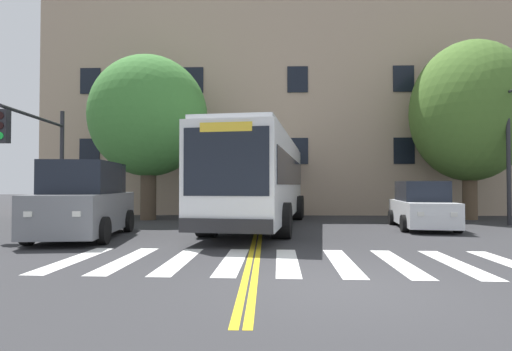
{
  "coord_description": "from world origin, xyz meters",
  "views": [
    {
      "loc": [
        -1.2,
        -6.47,
        1.63
      ],
      "look_at": [
        -1.62,
        8.6,
        1.98
      ],
      "focal_mm": 28.0,
      "sensor_mm": 36.0,
      "label": 1
    }
  ],
  "objects_px": {
    "car_grey_near_lane": "(85,202)",
    "street_tree_curbside_large": "(469,112)",
    "traffic_light_far_corner": "(38,145)",
    "street_tree_curbside_small": "(149,117)",
    "city_bus": "(263,178)",
    "car_white_far_lane": "(421,207)"
  },
  "relations": [
    {
      "from": "street_tree_curbside_large",
      "to": "street_tree_curbside_small",
      "type": "bearing_deg",
      "value": -178.08
    },
    {
      "from": "city_bus",
      "to": "car_white_far_lane",
      "type": "relative_size",
      "value": 2.92
    },
    {
      "from": "traffic_light_far_corner",
      "to": "street_tree_curbside_large",
      "type": "bearing_deg",
      "value": 16.48
    },
    {
      "from": "city_bus",
      "to": "traffic_light_far_corner",
      "type": "xyz_separation_m",
      "value": [
        -7.88,
        -2.31,
        1.13
      ]
    },
    {
      "from": "car_white_far_lane",
      "to": "street_tree_curbside_small",
      "type": "xyz_separation_m",
      "value": [
        -11.31,
        3.4,
        4.02
      ]
    },
    {
      "from": "car_grey_near_lane",
      "to": "car_white_far_lane",
      "type": "distance_m",
      "value": 11.76
    },
    {
      "from": "car_grey_near_lane",
      "to": "street_tree_curbside_large",
      "type": "xyz_separation_m",
      "value": [
        15.13,
        6.84,
        3.98
      ]
    },
    {
      "from": "city_bus",
      "to": "car_grey_near_lane",
      "type": "bearing_deg",
      "value": -143.98
    },
    {
      "from": "car_white_far_lane",
      "to": "city_bus",
      "type": "bearing_deg",
      "value": 170.3
    },
    {
      "from": "car_grey_near_lane",
      "to": "street_tree_curbside_large",
      "type": "height_order",
      "value": "street_tree_curbside_large"
    },
    {
      "from": "city_bus",
      "to": "car_grey_near_lane",
      "type": "relative_size",
      "value": 2.61
    },
    {
      "from": "city_bus",
      "to": "street_tree_curbside_large",
      "type": "distance_m",
      "value": 10.61
    },
    {
      "from": "city_bus",
      "to": "traffic_light_far_corner",
      "type": "bearing_deg",
      "value": -163.67
    },
    {
      "from": "traffic_light_far_corner",
      "to": "street_tree_curbside_small",
      "type": "height_order",
      "value": "street_tree_curbside_small"
    },
    {
      "from": "city_bus",
      "to": "traffic_light_far_corner",
      "type": "distance_m",
      "value": 8.29
    },
    {
      "from": "city_bus",
      "to": "traffic_light_far_corner",
      "type": "height_order",
      "value": "traffic_light_far_corner"
    },
    {
      "from": "traffic_light_far_corner",
      "to": "street_tree_curbside_small",
      "type": "distance_m",
      "value": 5.63
    },
    {
      "from": "car_grey_near_lane",
      "to": "traffic_light_far_corner",
      "type": "bearing_deg",
      "value": 146.13
    },
    {
      "from": "car_grey_near_lane",
      "to": "car_white_far_lane",
      "type": "bearing_deg",
      "value": 14.46
    },
    {
      "from": "car_grey_near_lane",
      "to": "street_tree_curbside_large",
      "type": "distance_m",
      "value": 17.08
    },
    {
      "from": "car_white_far_lane",
      "to": "street_tree_curbside_large",
      "type": "bearing_deg",
      "value": 46.18
    },
    {
      "from": "city_bus",
      "to": "car_white_far_lane",
      "type": "xyz_separation_m",
      "value": [
        5.95,
        -1.02,
        -1.07
      ]
    }
  ]
}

